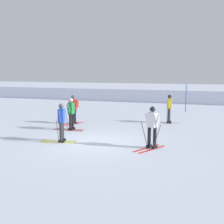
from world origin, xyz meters
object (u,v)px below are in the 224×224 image
(skier_red, at_px, (73,108))
(skier_yellow, at_px, (169,108))
(skier_blue, at_px, (61,122))
(skier_white, at_px, (153,125))
(skier_green, at_px, (71,113))
(trail_marker_pole, at_px, (186,98))

(skier_red, xyz_separation_m, skier_yellow, (5.32, 2.04, -0.04))
(skier_blue, xyz_separation_m, skier_white, (3.97, 0.26, 0.04))
(skier_blue, height_order, skier_white, same)
(skier_yellow, bearing_deg, skier_red, -159.01)
(skier_blue, relative_size, skier_green, 1.00)
(skier_white, height_order, trail_marker_pole, trail_marker_pole)
(skier_green, height_order, trail_marker_pole, trail_marker_pole)
(skier_white, bearing_deg, skier_green, 154.83)
(trail_marker_pole, bearing_deg, skier_yellow, -95.83)
(skier_blue, xyz_separation_m, trail_marker_pole, (4.39, 11.62, 0.14))
(skier_red, bearing_deg, skier_blue, -70.54)
(skier_blue, bearing_deg, skier_white, 3.71)
(skier_blue, xyz_separation_m, skier_red, (-1.48, 4.19, 0.04))
(skier_blue, relative_size, skier_red, 1.00)
(skier_yellow, relative_size, trail_marker_pole, 0.81)
(skier_red, bearing_deg, skier_white, -35.82)
(skier_blue, height_order, skier_green, same)
(skier_blue, distance_m, skier_yellow, 7.32)
(skier_white, relative_size, skier_red, 1.00)
(skier_red, bearing_deg, skier_yellow, 20.99)
(skier_green, distance_m, skier_yellow, 5.94)
(skier_white, bearing_deg, skier_blue, -176.29)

